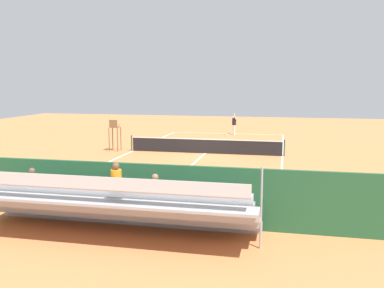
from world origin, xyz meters
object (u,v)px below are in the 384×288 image
object	(u,v)px
tennis_net	(205,146)
tennis_player	(234,123)
courtside_bench	(193,203)
tennis_racket	(227,134)
bleacher_stand	(111,206)
equipment_bag	(143,211)
umpire_chair	(115,132)
tennis_ball_near	(235,137)

from	to	relation	value
tennis_net	tennis_player	bearing A→B (deg)	-93.69
courtside_bench	tennis_racket	xyz separation A→B (m)	(2.04, -23.65, -0.54)
bleacher_stand	equipment_bag	bearing A→B (deg)	-100.18
umpire_chair	tennis_racket	size ratio (longest dim) A/B	3.69
tennis_racket	umpire_chair	bearing A→B (deg)	59.69
courtside_bench	equipment_bag	distance (m)	1.83
bleacher_stand	tennis_player	size ratio (longest dim) A/B	4.70
courtside_bench	tennis_player	xyz separation A→B (m)	(1.40, -23.77, 0.46)
umpire_chair	tennis_racket	world-z (taller)	umpire_chair
tennis_net	tennis_racket	distance (m)	10.39
tennis_net	courtside_bench	xyz separation A→B (m)	(-2.08, 13.27, 0.06)
bleacher_stand	tennis_ball_near	world-z (taller)	bleacher_stand
tennis_net	tennis_ball_near	bearing A→B (deg)	-96.60
tennis_player	equipment_bag	bearing A→B (deg)	89.09
umpire_chair	tennis_player	distance (m)	12.80
equipment_bag	tennis_ball_near	bearing A→B (deg)	-91.80
courtside_bench	tennis_player	size ratio (longest dim) A/B	0.93
tennis_net	courtside_bench	world-z (taller)	tennis_net
bleacher_stand	courtside_bench	xyz separation A→B (m)	(-2.13, -2.07, -0.35)
bleacher_stand	tennis_player	distance (m)	25.84
equipment_bag	tennis_ball_near	world-z (taller)	equipment_bag
tennis_player	tennis_net	bearing A→B (deg)	86.31
tennis_ball_near	umpire_chair	bearing A→B (deg)	50.82
umpire_chair	tennis_racket	bearing A→B (deg)	-120.31
tennis_net	tennis_player	world-z (taller)	tennis_player
courtside_bench	tennis_player	distance (m)	23.81
umpire_chair	equipment_bag	distance (m)	14.66
tennis_net	tennis_racket	bearing A→B (deg)	-90.24
bleacher_stand	courtside_bench	bearing A→B (deg)	-135.87
bleacher_stand	equipment_bag	size ratio (longest dim) A/B	10.07
tennis_net	tennis_ball_near	world-z (taller)	tennis_net
bleacher_stand	tennis_racket	xyz separation A→B (m)	(-0.09, -25.72, -0.90)
umpire_chair	bleacher_stand	bearing A→B (deg)	112.24
tennis_player	tennis_ball_near	bearing A→B (deg)	98.85
umpire_chair	tennis_player	size ratio (longest dim) A/B	1.11
equipment_bag	tennis_player	world-z (taller)	tennis_player
equipment_bag	tennis_racket	xyz separation A→B (m)	(0.25, -23.78, -0.16)
umpire_chair	tennis_ball_near	size ratio (longest dim) A/B	32.42
tennis_net	umpire_chair	world-z (taller)	umpire_chair
tennis_ball_near	tennis_racket	bearing A→B (deg)	-63.16
umpire_chair	tennis_racket	xyz separation A→B (m)	(-6.24, -10.68, -1.30)
courtside_bench	tennis_racket	bearing A→B (deg)	-85.08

